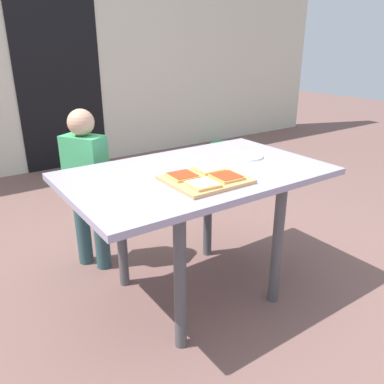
{
  "coord_description": "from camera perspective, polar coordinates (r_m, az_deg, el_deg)",
  "views": [
    {
      "loc": [
        -1.08,
        -1.53,
        1.34
      ],
      "look_at": [
        -0.03,
        0.0,
        0.62
      ],
      "focal_mm": 36.47,
      "sensor_mm": 36.0,
      "label": 1
    }
  ],
  "objects": [
    {
      "name": "pizza_slice_near_left",
      "position": [
        1.71,
        1.6,
        1.17
      ],
      "size": [
        0.13,
        0.14,
        0.02
      ],
      "color": "#DDA85B",
      "rests_on": "cutting_board"
    },
    {
      "name": "dining_table",
      "position": [
        2.0,
        0.71,
        0.67
      ],
      "size": [
        1.31,
        0.81,
        0.73
      ],
      "color": "#9E96B3",
      "rests_on": "ground"
    },
    {
      "name": "pizza_slice_far_right",
      "position": [
        1.92,
        2.44,
        3.4
      ],
      "size": [
        0.13,
        0.14,
        0.02
      ],
      "color": "#DDA85B",
      "rests_on": "cutting_board"
    },
    {
      "name": "plate_white_right",
      "position": [
        2.23,
        7.88,
        5.24
      ],
      "size": [
        0.19,
        0.19,
        0.01
      ],
      "primitive_type": "cylinder",
      "color": "white",
      "rests_on": "dining_table"
    },
    {
      "name": "garden_hose_coil",
      "position": [
        5.35,
        4.44,
        6.97
      ],
      "size": [
        0.32,
        0.32,
        0.04
      ],
      "primitive_type": "cylinder",
      "color": "#39B563",
      "rests_on": "ground"
    },
    {
      "name": "cutting_board",
      "position": [
        1.82,
        1.95,
        1.83
      ],
      "size": [
        0.35,
        0.32,
        0.02
      ],
      "primitive_type": "cube",
      "color": "tan",
      "rests_on": "dining_table"
    },
    {
      "name": "child_left",
      "position": [
        2.38,
        -15.09,
        1.34
      ],
      "size": [
        0.24,
        0.28,
        0.99
      ],
      "color": "#2F4E52",
      "rests_on": "ground"
    },
    {
      "name": "house_door",
      "position": [
        4.51,
        -18.88,
        15.89
      ],
      "size": [
        0.9,
        0.02,
        2.0
      ],
      "primitive_type": "cube",
      "color": "black",
      "rests_on": "ground"
    },
    {
      "name": "pizza_slice_near_right",
      "position": [
        1.81,
        5.13,
        2.23
      ],
      "size": [
        0.13,
        0.14,
        0.02
      ],
      "color": "#DDA85B",
      "rests_on": "cutting_board"
    },
    {
      "name": "ground_plane",
      "position": [
        2.3,
        0.63,
        -14.29
      ],
      "size": [
        16.0,
        16.0,
        0.0
      ],
      "primitive_type": "plane",
      "color": "brown"
    },
    {
      "name": "pizza_slice_far_left",
      "position": [
        1.82,
        -1.37,
        2.4
      ],
      "size": [
        0.13,
        0.14,
        0.02
      ],
      "color": "#DDA85B",
      "rests_on": "cutting_board"
    },
    {
      "name": "house_wall_back",
      "position": [
        4.55,
        -22.1,
        18.87
      ],
      "size": [
        8.0,
        0.2,
        2.52
      ],
      "primitive_type": "cube",
      "color": "beige",
      "rests_on": "ground"
    }
  ]
}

